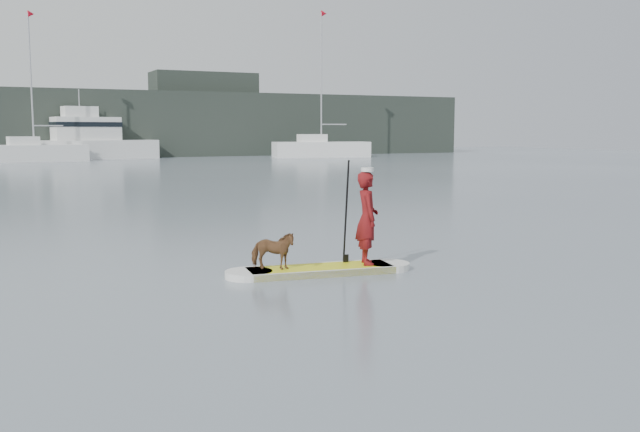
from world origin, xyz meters
name	(u,v)px	position (x,y,z in m)	size (l,w,h in m)	color
ground	(109,254)	(0.00, 0.00, 0.00)	(140.00, 140.00, 0.00)	slate
paddleboard	(320,270)	(2.96, -3.57, 0.06)	(3.27, 1.16, 0.12)	yellow
paddler	(367,218)	(3.81, -3.69, 0.93)	(0.59, 0.39, 1.62)	maroon
white_cap	(367,170)	(3.81, -3.69, 1.78)	(0.22, 0.22, 0.07)	silver
dog	(273,251)	(2.13, -3.45, 0.44)	(0.35, 0.76, 0.65)	#54351C
paddle	(346,225)	(3.55, -3.39, 0.80)	(0.10, 0.30, 2.00)	black
sailboat_d	(33,151)	(1.67, 45.58, 0.83)	(8.07, 3.31, 11.56)	white
sailboat_f	(320,147)	(25.96, 44.27, 0.88)	(9.05, 4.18, 13.07)	white
motor_yacht_a	(93,140)	(6.65, 48.91, 1.65)	(10.08, 4.34, 5.85)	white
shore_mass	(5,124)	(0.00, 53.00, 3.00)	(90.00, 6.00, 6.00)	black
shore_building_east	(204,114)	(18.00, 54.00, 4.00)	(10.00, 4.00, 8.00)	black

